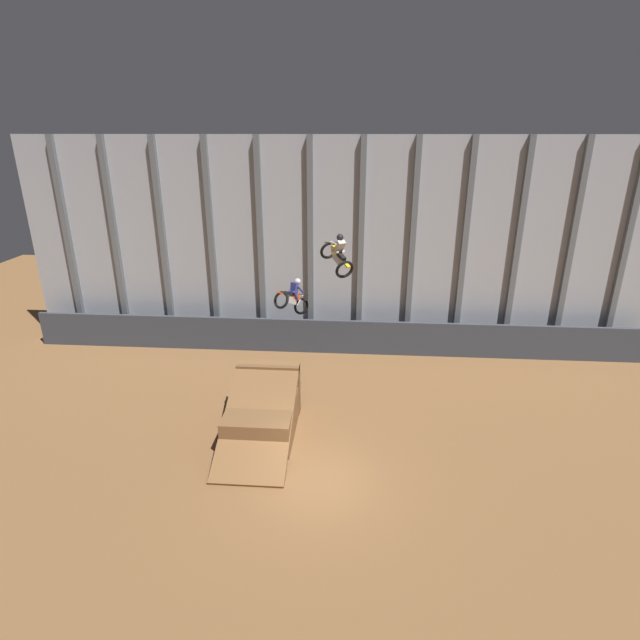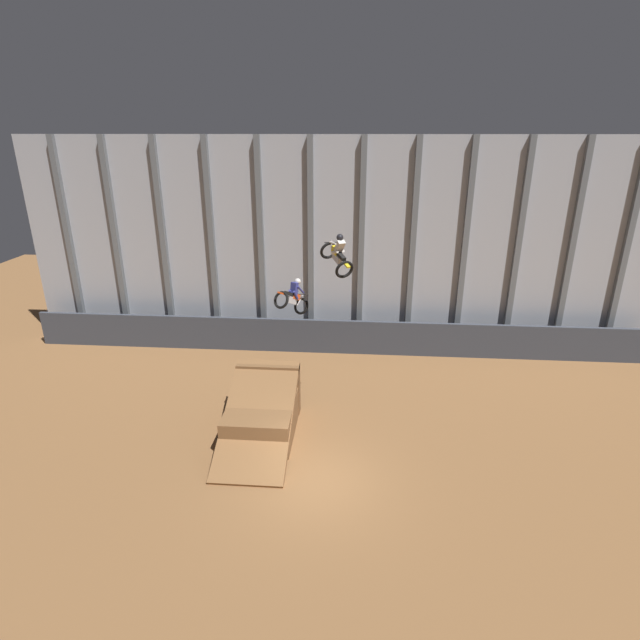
% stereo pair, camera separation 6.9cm
% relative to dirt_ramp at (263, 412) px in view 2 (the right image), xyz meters
% --- Properties ---
extents(ground_plane, '(60.00, 60.00, 0.00)m').
position_rel_dirt_ramp_xyz_m(ground_plane, '(2.34, -2.95, -0.77)').
color(ground_plane, brown).
extents(arena_back_wall, '(32.00, 0.40, 10.67)m').
position_rel_dirt_ramp_xyz_m(arena_back_wall, '(2.34, 8.47, 4.56)').
color(arena_back_wall, '#A3A8B2').
rests_on(arena_back_wall, ground_plane).
extents(lower_barrier, '(31.36, 0.20, 1.79)m').
position_rel_dirt_ramp_xyz_m(lower_barrier, '(2.34, 7.34, 0.12)').
color(lower_barrier, '#383D47').
rests_on(lower_barrier, ground_plane).
extents(dirt_ramp, '(2.52, 5.03, 2.29)m').
position_rel_dirt_ramp_xyz_m(dirt_ramp, '(0.00, 0.00, 0.00)').
color(dirt_ramp, brown).
rests_on(dirt_ramp, ground_plane).
extents(rider_bike_left_air, '(1.52, 1.81, 1.67)m').
position_rel_dirt_ramp_xyz_m(rider_bike_left_air, '(0.80, 3.18, 3.56)').
color(rider_bike_left_air, black).
extents(rider_bike_right_air, '(1.45, 1.83, 1.65)m').
position_rel_dirt_ramp_xyz_m(rider_bike_right_air, '(2.69, 1.98, 5.70)').
color(rider_bike_right_air, black).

